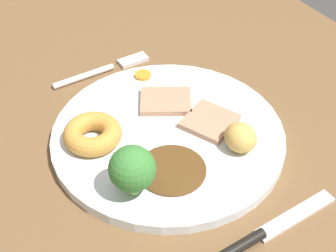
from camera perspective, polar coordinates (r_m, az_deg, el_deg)
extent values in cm
cube|color=brown|center=(65.85, -2.70, -2.45)|extent=(120.00, 84.00, 3.60)
cylinder|color=white|center=(63.72, 0.00, -1.14)|extent=(29.36, 29.36, 1.40)
cylinder|color=#563819|center=(58.43, 0.43, -4.98)|extent=(8.05, 8.05, 0.30)
cube|color=tan|center=(67.25, -0.25, 2.83)|extent=(7.98, 8.50, 0.80)
cube|color=tan|center=(64.36, 4.72, 0.53)|extent=(7.90, 7.96, 0.80)
torus|color=#C68938|center=(61.92, -8.53, -0.88)|extent=(7.17, 7.17, 2.40)
ellipsoid|color=tan|center=(60.63, 8.23, -1.30)|extent=(4.48, 4.06, 3.42)
cylinder|color=orange|center=(72.25, -2.86, 5.77)|extent=(2.33, 2.33, 0.46)
cylinder|color=#8CB766|center=(55.84, -3.94, -6.79)|extent=(1.41, 1.41, 1.90)
sphere|color=#387A33|center=(53.80, -4.08, -4.85)|extent=(5.18, 5.18, 5.18)
cylinder|color=silver|center=(74.97, -9.53, 5.58)|extent=(1.01, 9.51, 0.90)
cube|color=silver|center=(77.76, -3.97, 7.45)|extent=(2.05, 4.52, 0.60)
cylinder|color=black|center=(53.03, 7.16, -13.94)|extent=(1.50, 8.54, 1.20)
cube|color=silver|center=(57.57, 14.24, -9.78)|extent=(2.07, 10.55, 0.40)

